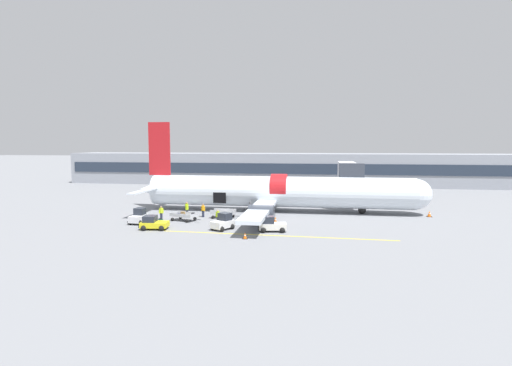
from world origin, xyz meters
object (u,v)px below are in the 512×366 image
at_px(baggage_tug_rear, 153,223).
at_px(ground_crew_loader_b, 203,210).
at_px(baggage_tug_lead, 271,225).
at_px(baggage_tug_mid, 223,223).
at_px(ground_crew_driver, 218,216).
at_px(baggage_cart_queued, 224,214).
at_px(ground_crew_loader_a, 187,209).
at_px(airplane, 276,192).
at_px(suitcase_on_tarmac_upright, 161,222).
at_px(ground_crew_supervisor, 161,212).
at_px(baggage_tug_spare, 139,217).
at_px(baggage_cart_loading, 184,216).

height_order(baggage_tug_rear, ground_crew_loader_b, ground_crew_loader_b).
height_order(baggage_tug_lead, baggage_tug_rear, baggage_tug_lead).
relative_size(baggage_tug_mid, ground_crew_driver, 1.74).
relative_size(baggage_cart_queued, ground_crew_loader_a, 2.09).
bearing_deg(baggage_tug_rear, airplane, 48.21).
bearing_deg(suitcase_on_tarmac_upright, ground_crew_supervisor, 110.79).
height_order(baggage_tug_mid, suitcase_on_tarmac_upright, baggage_tug_mid).
xyz_separation_m(baggage_tug_mid, suitcase_on_tarmac_upright, (-7.58, 1.64, -0.43)).
bearing_deg(ground_crew_loader_a, baggage_tug_spare, -129.22).
bearing_deg(ground_crew_driver, baggage_tug_spare, -172.37).
bearing_deg(baggage_tug_lead, baggage_tug_mid, 177.71).
xyz_separation_m(ground_crew_loader_b, suitcase_on_tarmac_upright, (-3.45, -5.03, -0.58)).
bearing_deg(baggage_cart_loading, ground_crew_driver, -14.52).
distance_m(baggage_tug_lead, ground_crew_loader_a, 13.21).
distance_m(airplane, baggage_cart_loading, 12.90).
bearing_deg(ground_crew_loader_b, ground_crew_supervisor, -152.04).
bearing_deg(suitcase_on_tarmac_upright, baggage_tug_rear, -84.16).
bearing_deg(ground_crew_loader_a, baggage_cart_queued, -1.60).
bearing_deg(baggage_cart_queued, baggage_tug_lead, -45.35).
distance_m(airplane, ground_crew_loader_b, 10.11).
relative_size(baggage_cart_queued, ground_crew_driver, 2.39).
relative_size(baggage_tug_rear, ground_crew_driver, 1.89).
relative_size(airplane, ground_crew_loader_b, 23.48).
bearing_deg(ground_crew_loader_a, ground_crew_driver, -37.24).
bearing_deg(ground_crew_driver, baggage_cart_loading, 165.48).
relative_size(baggage_tug_lead, baggage_cart_queued, 0.80).
bearing_deg(ground_crew_supervisor, baggage_tug_mid, -26.61).
height_order(ground_crew_loader_b, suitcase_on_tarmac_upright, ground_crew_loader_b).
xyz_separation_m(baggage_tug_spare, suitcase_on_tarmac_upright, (2.63, -0.03, -0.42)).
distance_m(baggage_tug_lead, ground_crew_supervisor, 14.44).
xyz_separation_m(baggage_cart_loading, suitcase_on_tarmac_upright, (-1.95, -2.35, -0.23)).
height_order(baggage_tug_mid, baggage_tug_rear, baggage_tug_mid).
relative_size(ground_crew_loader_a, ground_crew_supervisor, 1.14).
height_order(baggage_tug_rear, suitcase_on_tarmac_upright, baggage_tug_rear).
relative_size(baggage_tug_mid, baggage_tug_spare, 1.12).
relative_size(baggage_tug_mid, ground_crew_supervisor, 1.73).
relative_size(airplane, ground_crew_loader_a, 21.10).
bearing_deg(airplane, ground_crew_driver, -121.45).
bearing_deg(baggage_tug_rear, baggage_cart_loading, 71.33).
bearing_deg(ground_crew_supervisor, airplane, 30.80).
bearing_deg(baggage_cart_queued, ground_crew_driver, -87.28).
bearing_deg(baggage_tug_spare, ground_crew_driver, 7.63).
xyz_separation_m(airplane, ground_crew_loader_b, (-8.42, -5.31, -1.77)).
distance_m(baggage_tug_spare, ground_crew_loader_b, 7.87).
height_order(airplane, ground_crew_supervisor, airplane).
height_order(ground_crew_loader_b, ground_crew_driver, ground_crew_loader_b).
relative_size(baggage_tug_spare, ground_crew_driver, 1.54).
bearing_deg(suitcase_on_tarmac_upright, baggage_tug_lead, -8.28).
bearing_deg(baggage_tug_mid, baggage_cart_queued, 102.68).
xyz_separation_m(ground_crew_supervisor, suitcase_on_tarmac_upright, (1.01, -2.66, -0.56)).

